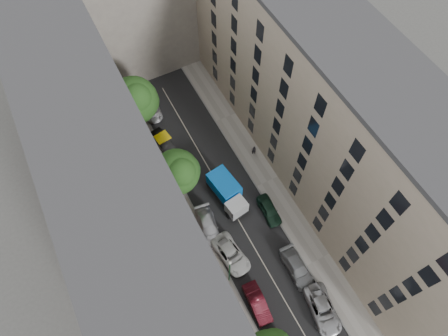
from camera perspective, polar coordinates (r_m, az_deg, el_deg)
ground at (r=47.78m, az=0.47°, el=-4.69°), size 120.00×120.00×0.00m
road_surface at (r=47.77m, az=0.47°, el=-4.68°), size 8.00×44.00×0.02m
sidewalk_left at (r=46.90m, az=-5.55°, el=-7.42°), size 3.00×44.00×0.15m
sidewalk_right at (r=49.13m, az=6.16°, el=-1.95°), size 3.00×44.00×0.15m
building_left at (r=37.76m, az=-14.44°, el=-5.02°), size 8.00×44.00×20.00m
building_right at (r=43.05m, az=13.75°, el=7.30°), size 8.00×44.00×20.00m
tarp_truck at (r=46.57m, az=0.50°, el=-3.48°), size 3.17×6.28×2.76m
car_left_1 at (r=43.44m, az=4.79°, el=-18.66°), size 1.86×4.58×1.48m
car_left_2 at (r=44.61m, az=1.00°, el=-12.22°), size 3.04×5.50×1.46m
car_left_3 at (r=45.69m, az=-2.28°, el=-8.38°), size 2.89×5.45×1.51m
car_left_4 at (r=48.91m, az=-6.20°, el=-0.99°), size 1.89×4.03×1.33m
car_left_5 at (r=51.56m, az=-8.63°, el=3.61°), size 2.31×4.76×1.50m
car_left_6 at (r=55.23m, az=-10.27°, el=8.42°), size 2.98×5.09×1.33m
car_right_0 at (r=44.34m, az=13.91°, el=-19.03°), size 3.32×5.71×1.50m
car_right_1 at (r=44.87m, az=10.37°, el=-13.84°), size 2.16×5.04×1.45m
car_right_2 at (r=46.79m, az=6.46°, el=-5.98°), size 1.96×4.26×1.42m
tree_mid at (r=43.12m, az=-6.60°, el=-0.72°), size 5.33×5.06×8.54m
tree_far at (r=49.02m, az=-12.55°, el=9.22°), size 5.96×5.79×9.23m
lamp_post at (r=40.61m, az=0.79°, el=-14.29°), size 0.36×0.36×6.45m
pedestrian at (r=50.28m, az=4.29°, el=2.56°), size 0.67×0.57×1.56m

